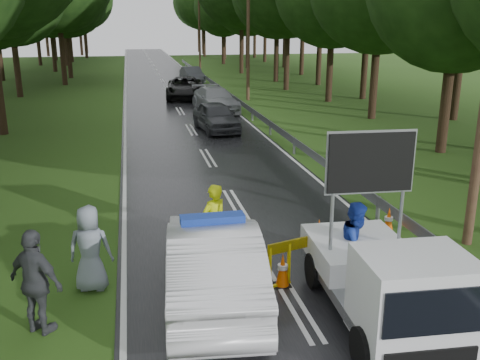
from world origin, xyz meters
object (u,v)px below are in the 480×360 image
object	(u,v)px
barrier	(317,245)
queue_car_second	(215,99)
queue_car_third	(185,88)
officer	(214,223)
queue_car_fourth	(192,75)
work_truck	(386,280)
queue_car_first	(216,117)
police_sedan	(213,262)
civilian	(357,245)

from	to	relation	value
barrier	queue_car_second	bearing A→B (deg)	69.76
queue_car_third	barrier	bearing A→B (deg)	-83.41
officer	queue_car_fourth	world-z (taller)	officer
work_truck	queue_car_first	bearing A→B (deg)	93.52
barrier	queue_car_first	xyz separation A→B (m)	(0.44, 16.62, -0.04)
police_sedan	barrier	size ratio (longest dim) A/B	2.18
queue_car_first	queue_car_second	size ratio (longest dim) A/B	0.84
officer	civilian	size ratio (longest dim) A/B	1.01
queue_car_first	work_truck	bearing A→B (deg)	-96.18
work_truck	civilian	size ratio (longest dim) A/B	2.36
queue_car_first	queue_car_second	world-z (taller)	queue_car_second
police_sedan	civilian	bearing A→B (deg)	-174.29
police_sedan	officer	bearing A→B (deg)	-94.23
officer	queue_car_second	bearing A→B (deg)	-129.88
barrier	queue_car_first	distance (m)	16.62
civilian	queue_car_fourth	bearing A→B (deg)	47.72
work_truck	police_sedan	bearing A→B (deg)	155.00
work_truck	queue_car_third	xyz separation A→B (m)	(-0.48, 30.84, -0.16)
work_truck	queue_car_first	distance (m)	18.71
queue_car_first	queue_car_fourth	distance (m)	22.26
queue_car_first	queue_car_third	bearing A→B (deg)	85.00
civilian	queue_car_second	xyz separation A→B (m)	(0.67, 23.12, -0.19)
officer	queue_car_first	distance (m)	15.51
police_sedan	queue_car_second	size ratio (longest dim) A/B	1.02
work_truck	queue_car_fourth	distance (m)	40.95
queue_car_first	queue_car_second	distance (m)	6.07
queue_car_first	officer	bearing A→B (deg)	-105.86
barrier	queue_car_first	bearing A→B (deg)	71.71
queue_car_first	queue_car_fourth	xyz separation A→B (m)	(1.36, 22.22, -0.02)
queue_car_fourth	police_sedan	bearing A→B (deg)	-102.18
officer	queue_car_first	world-z (taller)	officer
officer	civilian	world-z (taller)	officer
queue_car_first	queue_car_third	distance (m)	12.14
barrier	officer	xyz separation A→B (m)	(-2.05, 1.30, 0.17)
queue_car_second	civilian	bearing A→B (deg)	-99.16
barrier	queue_car_third	bearing A→B (deg)	73.03
work_truck	barrier	bearing A→B (deg)	108.64
police_sedan	barrier	distance (m)	2.41
barrier	queue_car_fourth	xyz separation A→B (m)	(1.80, 38.83, -0.06)
civilian	queue_car_first	size ratio (longest dim) A/B	0.44
queue_car_first	queue_car_third	size ratio (longest dim) A/B	0.77
queue_car_second	queue_car_third	bearing A→B (deg)	94.21
police_sedan	queue_car_third	bearing A→B (deg)	-89.57
officer	police_sedan	bearing A→B (deg)	49.78
civilian	queue_car_first	world-z (taller)	civilian
police_sedan	queue_car_third	distance (m)	29.38
officer	queue_car_second	xyz separation A→B (m)	(3.42, 21.31, -0.20)
barrier	queue_car_first	world-z (taller)	queue_car_first
queue_car_second	queue_car_fourth	world-z (taller)	queue_car_second
queue_car_first	queue_car_third	xyz separation A→B (m)	(-0.34, 12.13, 0.04)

